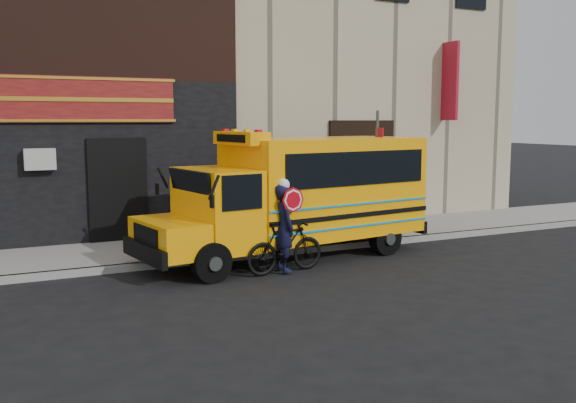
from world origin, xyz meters
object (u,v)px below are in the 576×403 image
at_px(school_bus, 301,192).
at_px(sign_pole, 377,172).
at_px(bicycle, 285,247).
at_px(cyclist, 283,230).

xyz_separation_m(school_bus, sign_pole, (2.29, 0.32, 0.35)).
distance_m(sign_pole, bicycle, 3.90).
height_order(school_bus, cyclist, school_bus).
xyz_separation_m(bicycle, cyclist, (-0.04, 0.01, 0.36)).
relative_size(sign_pole, cyclist, 1.87).
distance_m(sign_pole, cyclist, 3.83).
bearing_deg(cyclist, sign_pole, -65.13).
xyz_separation_m(sign_pole, cyclist, (-3.35, -1.59, -0.95)).
height_order(school_bus, sign_pole, sign_pole).
bearing_deg(bicycle, school_bus, -45.85).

